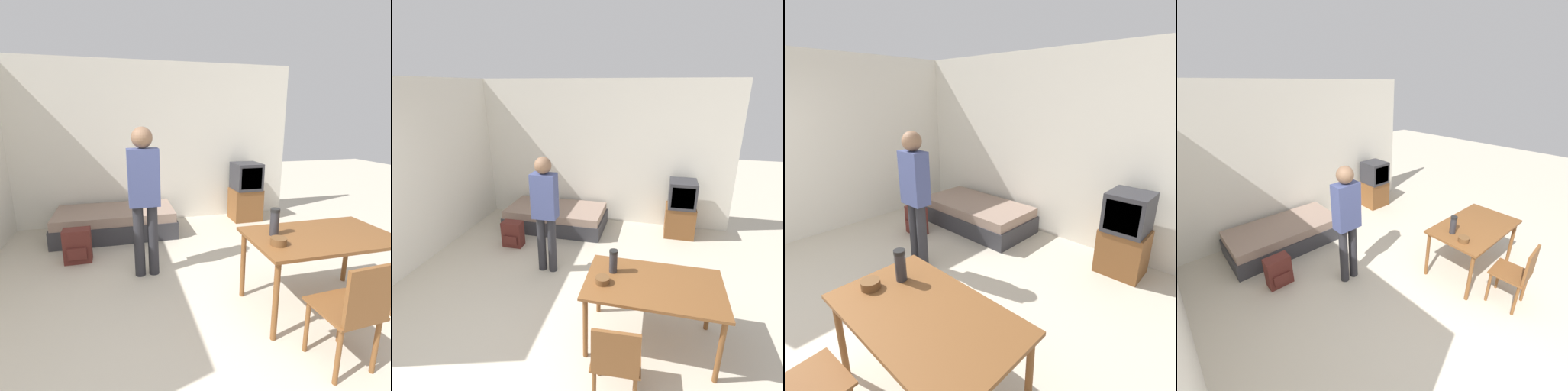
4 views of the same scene
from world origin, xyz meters
TOP-DOWN VIEW (x-y plane):
  - ground_plane at (0.00, 0.00)m, footprint 20.00×20.00m
  - wall_back at (0.00, 3.74)m, footprint 5.26×0.06m
  - wall_left at (-2.16, 1.86)m, footprint 0.06×4.71m
  - daybed at (-0.54, 3.16)m, footprint 1.84×0.94m
  - tv at (1.73, 3.35)m, footprint 0.51×0.48m
  - dining_table at (1.33, 0.72)m, footprint 1.35×0.79m
  - wooden_chair at (1.07, -0.04)m, footprint 0.43×0.43m
  - person_standing at (-0.20, 1.75)m, footprint 0.34×0.23m
  - thermos_flask at (0.90, 0.82)m, footprint 0.09×0.09m
  - mate_bowl at (0.83, 0.61)m, footprint 0.14×0.14m
  - backpack at (-1.02, 2.29)m, footprint 0.33×0.23m

SIDE VIEW (x-z plane):
  - ground_plane at x=0.00m, z-range 0.00..0.00m
  - daybed at x=-0.54m, z-range 0.00..0.41m
  - backpack at x=-1.02m, z-range 0.00..0.44m
  - wooden_chair at x=1.07m, z-range 0.06..0.94m
  - tv at x=1.73m, z-range 0.00..1.03m
  - dining_table at x=1.33m, z-range 0.29..1.03m
  - mate_bowl at x=0.83m, z-range 0.74..0.81m
  - thermos_flask at x=0.90m, z-range 0.75..1.01m
  - person_standing at x=-0.20m, z-range 0.15..1.86m
  - wall_back at x=0.00m, z-range 0.00..2.70m
  - wall_left at x=-2.16m, z-range 0.00..2.70m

